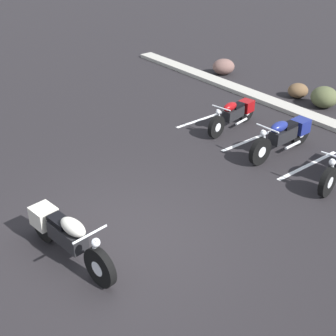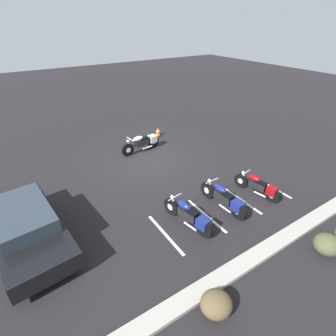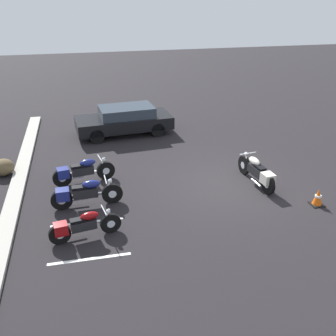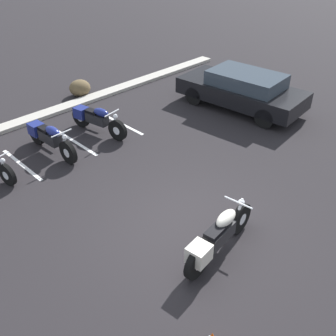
# 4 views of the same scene
# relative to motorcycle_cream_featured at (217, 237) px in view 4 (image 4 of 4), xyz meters

# --- Properties ---
(ground) EXTENTS (60.00, 60.00, 0.00)m
(ground) POSITION_rel_motorcycle_cream_featured_xyz_m (0.18, 0.97, -0.48)
(ground) COLOR black
(motorcycle_cream_featured) EXTENTS (2.27, 0.68, 0.89)m
(motorcycle_cream_featured) POSITION_rel_motorcycle_cream_featured_xyz_m (0.00, 0.00, 0.00)
(motorcycle_cream_featured) COLOR black
(motorcycle_cream_featured) RESTS_ON ground
(parked_bike_1) EXTENTS (0.62, 2.22, 0.87)m
(parked_bike_1) POSITION_rel_motorcycle_cream_featured_xyz_m (-0.22, 5.88, -0.01)
(parked_bike_1) COLOR black
(parked_bike_1) RESTS_ON ground
(parked_bike_2) EXTENTS (0.74, 2.16, 0.85)m
(parked_bike_2) POSITION_rel_motorcycle_cream_featured_xyz_m (1.42, 5.92, -0.02)
(parked_bike_2) COLOR black
(parked_bike_2) RESTS_ON ground
(car_black) EXTENTS (2.19, 4.45, 1.29)m
(car_black) POSITION_rel_motorcycle_cream_featured_xyz_m (6.03, 3.85, 0.20)
(car_black) COLOR black
(car_black) RESTS_ON ground
(concrete_curb) EXTENTS (18.00, 0.50, 0.12)m
(concrete_curb) POSITION_rel_motorcycle_cream_featured_xyz_m (0.18, 8.08, -0.42)
(concrete_curb) COLOR #A8A399
(concrete_curb) RESTS_ON ground
(landscape_rock_1) EXTENTS (0.94, 0.92, 0.60)m
(landscape_rock_1) POSITION_rel_motorcycle_cream_featured_xyz_m (2.69, 8.67, -0.17)
(landscape_rock_1) COLOR brown
(landscape_rock_1) RESTS_ON ground
(stall_line_1) EXTENTS (0.10, 2.10, 0.00)m
(stall_line_1) POSITION_rel_motorcycle_cream_featured_xyz_m (-1.16, 5.83, -0.47)
(stall_line_1) COLOR white
(stall_line_1) RESTS_ON ground
(stall_line_2) EXTENTS (0.10, 2.10, 0.00)m
(stall_line_2) POSITION_rel_motorcycle_cream_featured_xyz_m (0.58, 5.83, -0.47)
(stall_line_2) COLOR white
(stall_line_2) RESTS_ON ground
(stall_line_3) EXTENTS (0.10, 2.10, 0.00)m
(stall_line_3) POSITION_rel_motorcycle_cream_featured_xyz_m (2.31, 5.83, -0.47)
(stall_line_3) COLOR white
(stall_line_3) RESTS_ON ground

